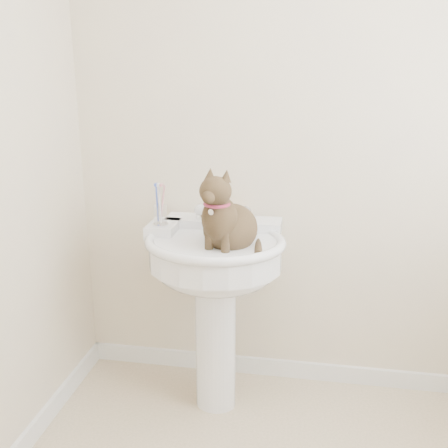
% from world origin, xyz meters
% --- Properties ---
extents(wall_back, '(2.20, 0.00, 2.50)m').
position_xyz_m(wall_back, '(0.00, 1.10, 1.25)').
color(wall_back, beige).
rests_on(wall_back, ground).
extents(baseboard_back, '(2.20, 0.02, 0.09)m').
position_xyz_m(baseboard_back, '(0.00, 1.09, 0.04)').
color(baseboard_back, white).
rests_on(baseboard_back, floor).
extents(pedestal_sink, '(0.62, 0.61, 0.85)m').
position_xyz_m(pedestal_sink, '(-0.38, 0.81, 0.67)').
color(pedestal_sink, white).
rests_on(pedestal_sink, floor).
extents(faucet, '(0.28, 0.12, 0.14)m').
position_xyz_m(faucet, '(-0.38, 0.96, 0.90)').
color(faucet, silver).
rests_on(faucet, pedestal_sink).
extents(soap_bar, '(0.10, 0.08, 0.03)m').
position_xyz_m(soap_bar, '(-0.34, 1.05, 0.87)').
color(soap_bar, orange).
rests_on(soap_bar, pedestal_sink).
extents(toothbrush_cup, '(0.07, 0.07, 0.19)m').
position_xyz_m(toothbrush_cup, '(-0.63, 0.85, 0.90)').
color(toothbrush_cup, silver).
rests_on(toothbrush_cup, pedestal_sink).
extents(cat, '(0.25, 0.31, 0.46)m').
position_xyz_m(cat, '(-0.31, 0.75, 0.91)').
color(cat, '#4A3620').
rests_on(cat, pedestal_sink).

